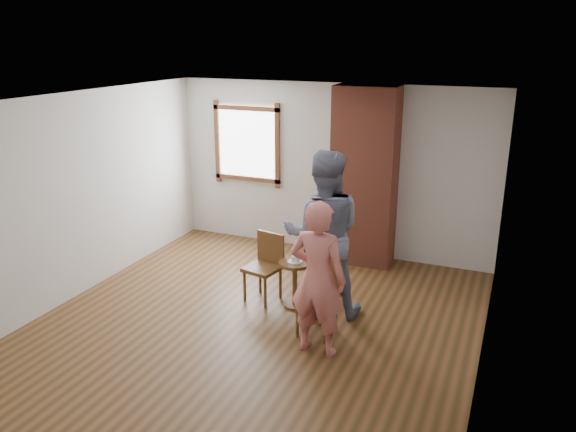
# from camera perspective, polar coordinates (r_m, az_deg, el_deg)

# --- Properties ---
(ground) EXTENTS (5.50, 5.50, 0.00)m
(ground) POSITION_cam_1_polar(r_m,az_deg,el_deg) (6.68, -3.66, -11.29)
(ground) COLOR brown
(ground) RESTS_ON ground
(room_shell) EXTENTS (5.04, 5.52, 2.62)m
(room_shell) POSITION_cam_1_polar(r_m,az_deg,el_deg) (6.56, -2.06, 5.18)
(room_shell) COLOR silver
(room_shell) RESTS_ON ground
(brick_chimney) EXTENTS (0.90, 0.50, 2.60)m
(brick_chimney) POSITION_cam_1_polar(r_m,az_deg,el_deg) (8.20, 7.76, 3.96)
(brick_chimney) COLOR #A8513B
(brick_chimney) RESTS_ON ground
(stoneware_crock) EXTENTS (0.43, 0.43, 0.49)m
(stoneware_crock) POSITION_cam_1_polar(r_m,az_deg,el_deg) (8.56, 3.92, -2.72)
(stoneware_crock) COLOR tan
(stoneware_crock) RESTS_ON ground
(dark_pot) EXTENTS (0.20, 0.20, 0.17)m
(dark_pot) POSITION_cam_1_polar(r_m,az_deg,el_deg) (8.70, 2.18, -3.46)
(dark_pot) COLOR black
(dark_pot) RESTS_ON ground
(dining_chair_left) EXTENTS (0.48, 0.48, 0.87)m
(dining_chair_left) POSITION_cam_1_polar(r_m,az_deg,el_deg) (7.18, -2.28, -4.78)
(dining_chair_left) COLOR brown
(dining_chair_left) RESTS_ON ground
(dining_chair_right) EXTENTS (0.43, 0.43, 0.88)m
(dining_chair_right) POSITION_cam_1_polar(r_m,az_deg,el_deg) (6.40, 3.24, -7.69)
(dining_chair_right) COLOR brown
(dining_chair_right) RESTS_ON ground
(side_table) EXTENTS (0.40, 0.40, 0.60)m
(side_table) POSITION_cam_1_polar(r_m,az_deg,el_deg) (6.99, 0.70, -6.16)
(side_table) COLOR brown
(side_table) RESTS_ON ground
(cake_plate) EXTENTS (0.18, 0.18, 0.01)m
(cake_plate) POSITION_cam_1_polar(r_m,az_deg,el_deg) (6.91, 0.70, -4.64)
(cake_plate) COLOR white
(cake_plate) RESTS_ON side_table
(cake_slice) EXTENTS (0.08, 0.07, 0.06)m
(cake_slice) POSITION_cam_1_polar(r_m,az_deg,el_deg) (6.89, 0.78, -4.39)
(cake_slice) COLOR white
(cake_slice) RESTS_ON cake_plate
(man) EXTENTS (1.18, 1.04, 2.02)m
(man) POSITION_cam_1_polar(r_m,az_deg,el_deg) (6.64, 3.57, -1.87)
(man) COLOR #121633
(man) RESTS_ON ground
(person_pink) EXTENTS (0.64, 0.44, 1.69)m
(person_pink) POSITION_cam_1_polar(r_m,az_deg,el_deg) (5.85, 3.05, -6.39)
(person_pink) COLOR #D06F68
(person_pink) RESTS_ON ground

